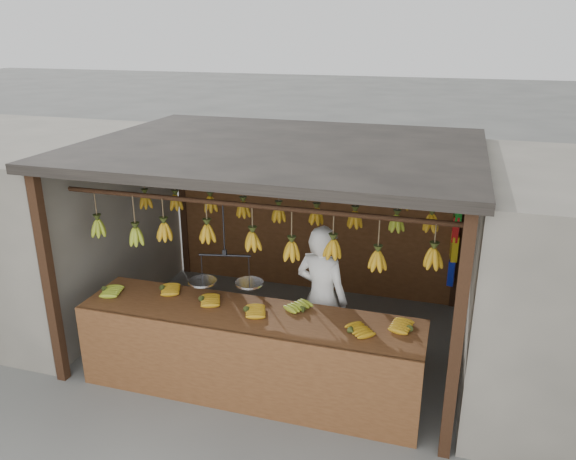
% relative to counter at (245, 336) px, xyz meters
% --- Properties ---
extents(ground, '(80.00, 80.00, 0.00)m').
position_rel_counter_xyz_m(ground, '(-0.02, 1.23, -0.71)').
color(ground, '#5B5B57').
extents(stall, '(4.30, 3.30, 2.40)m').
position_rel_counter_xyz_m(stall, '(-0.02, 1.56, 1.26)').
color(stall, black).
rests_on(stall, ground).
extents(neighbor_left, '(3.00, 3.00, 2.30)m').
position_rel_counter_xyz_m(neighbor_left, '(-3.62, 1.23, 0.44)').
color(neighbor_left, slate).
rests_on(neighbor_left, ground).
extents(counter, '(3.53, 0.80, 0.96)m').
position_rel_counter_xyz_m(counter, '(0.00, 0.00, 0.00)').
color(counter, brown).
rests_on(counter, ground).
extents(hanging_bananas, '(3.65, 2.24, 0.39)m').
position_rel_counter_xyz_m(hanging_bananas, '(-0.02, 1.23, 0.91)').
color(hanging_bananas, '#92A523').
rests_on(hanging_bananas, ground).
extents(balance_scale, '(0.75, 0.38, 0.86)m').
position_rel_counter_xyz_m(balance_scale, '(-0.28, 0.23, 0.49)').
color(balance_scale, black).
rests_on(balance_scale, ground).
extents(vendor, '(0.70, 0.56, 1.67)m').
position_rel_counter_xyz_m(vendor, '(0.59, 0.78, 0.13)').
color(vendor, white).
rests_on(vendor, ground).
extents(bag_bundles, '(0.08, 0.26, 1.18)m').
position_rel_counter_xyz_m(bag_bundles, '(1.92, 2.58, 0.31)').
color(bag_bundles, '#199926').
rests_on(bag_bundles, ground).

